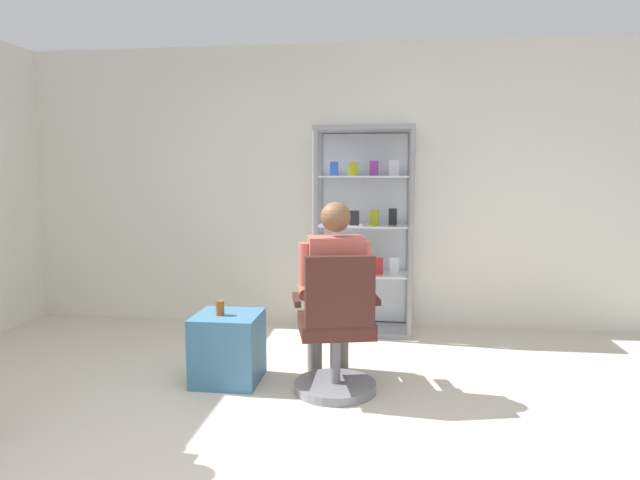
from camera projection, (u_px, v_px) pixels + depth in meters
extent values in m
cube|color=silver|center=(324.00, 187.00, 5.41)|extent=(6.00, 0.10, 2.70)
cylinder|color=gray|center=(315.00, 233.00, 4.97)|extent=(0.05, 0.05, 1.90)
cylinder|color=gray|center=(411.00, 234.00, 4.86)|extent=(0.05, 0.05, 1.90)
cylinder|color=gray|center=(321.00, 229.00, 5.36)|extent=(0.05, 0.05, 1.90)
cylinder|color=gray|center=(409.00, 230.00, 5.26)|extent=(0.05, 0.05, 1.90)
cube|color=gray|center=(364.00, 129.00, 5.01)|extent=(0.90, 0.45, 0.04)
cube|color=gray|center=(363.00, 329.00, 5.22)|extent=(0.90, 0.45, 0.04)
cube|color=silver|center=(365.00, 229.00, 5.33)|extent=(0.84, 0.02, 1.80)
cube|color=silver|center=(363.00, 274.00, 5.16)|extent=(0.82, 0.39, 0.02)
cube|color=silver|center=(332.00, 265.00, 5.22)|extent=(0.09, 0.06, 0.14)
cube|color=#999919|center=(349.00, 265.00, 5.15)|extent=(0.08, 0.05, 0.16)
cube|color=black|center=(363.00, 266.00, 5.15)|extent=(0.08, 0.04, 0.14)
cube|color=red|center=(379.00, 266.00, 5.09)|extent=(0.08, 0.05, 0.15)
cube|color=silver|center=(394.00, 266.00, 5.08)|extent=(0.08, 0.04, 0.15)
cube|color=silver|center=(364.00, 226.00, 5.11)|extent=(0.82, 0.39, 0.02)
cube|color=black|center=(335.00, 217.00, 5.18)|extent=(0.09, 0.05, 0.14)
cube|color=black|center=(354.00, 218.00, 5.07)|extent=(0.09, 0.05, 0.13)
cube|color=#999919|center=(374.00, 218.00, 5.06)|extent=(0.08, 0.05, 0.14)
cube|color=black|center=(393.00, 217.00, 5.09)|extent=(0.08, 0.05, 0.15)
cube|color=silver|center=(364.00, 177.00, 5.06)|extent=(0.82, 0.39, 0.02)
cube|color=#264CB2|center=(334.00, 169.00, 5.10)|extent=(0.07, 0.05, 0.13)
cube|color=#999919|center=(353.00, 169.00, 5.02)|extent=(0.09, 0.05, 0.12)
cube|color=purple|center=(374.00, 168.00, 5.03)|extent=(0.08, 0.05, 0.14)
cube|color=silver|center=(394.00, 168.00, 4.99)|extent=(0.09, 0.05, 0.14)
cylinder|color=slate|center=(335.00, 387.00, 3.78)|extent=(0.56, 0.56, 0.06)
cylinder|color=slate|center=(335.00, 357.00, 3.75)|extent=(0.07, 0.07, 0.41)
cube|color=#3F1E19|center=(335.00, 325.00, 3.73)|extent=(0.58, 0.58, 0.10)
cube|color=#3F1E19|center=(340.00, 291.00, 3.49)|extent=(0.45, 0.18, 0.45)
cube|color=#3F1E19|center=(374.00, 298.00, 3.73)|extent=(0.11, 0.30, 0.04)
cube|color=#3F1E19|center=(297.00, 300.00, 3.68)|extent=(0.11, 0.30, 0.04)
cylinder|color=slate|center=(346.00, 303.00, 3.92)|extent=(0.23, 0.42, 0.14)
cylinder|color=slate|center=(341.00, 334.00, 4.15)|extent=(0.11, 0.11, 0.56)
cylinder|color=slate|center=(317.00, 304.00, 3.90)|extent=(0.23, 0.42, 0.14)
cylinder|color=slate|center=(315.00, 335.00, 4.13)|extent=(0.11, 0.11, 0.56)
cube|color=#BF594C|center=(335.00, 274.00, 3.69)|extent=(0.40, 0.30, 0.50)
sphere|color=brown|center=(336.00, 217.00, 3.64)|extent=(0.20, 0.20, 0.20)
cylinder|color=#BF594C|center=(365.00, 263.00, 3.70)|extent=(0.09, 0.09, 0.28)
cylinder|color=brown|center=(360.00, 290.00, 3.90)|extent=(0.15, 0.31, 0.08)
cylinder|color=#BF594C|center=(305.00, 264.00, 3.66)|extent=(0.09, 0.09, 0.28)
cylinder|color=brown|center=(303.00, 291.00, 3.86)|extent=(0.15, 0.31, 0.08)
cube|color=teal|center=(228.00, 348.00, 3.94)|extent=(0.45, 0.46, 0.49)
cylinder|color=brown|center=(220.00, 308.00, 3.88)|extent=(0.06, 0.06, 0.10)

